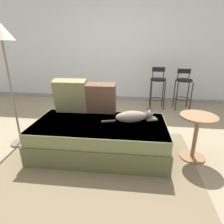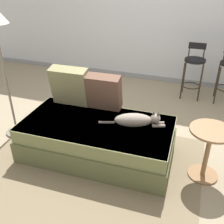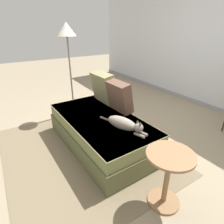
{
  "view_description": "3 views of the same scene",
  "coord_description": "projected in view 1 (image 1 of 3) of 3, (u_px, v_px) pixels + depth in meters",
  "views": [
    {
      "loc": [
        0.48,
        -2.6,
        1.42
      ],
      "look_at": [
        0.15,
        -0.3,
        0.56
      ],
      "focal_mm": 30.0,
      "sensor_mm": 36.0,
      "label": 1
    },
    {
      "loc": [
        1.01,
        -2.75,
        2.01
      ],
      "look_at": [
        0.15,
        -0.3,
        0.56
      ],
      "focal_mm": 42.0,
      "sensor_mm": 36.0,
      "label": 2
    },
    {
      "loc": [
        2.08,
        -1.52,
        1.63
      ],
      "look_at": [
        0.15,
        -0.3,
        0.56
      ],
      "focal_mm": 30.0,
      "sensor_mm": 36.0,
      "label": 3
    }
  ],
  "objects": [
    {
      "name": "throw_pillow_corner",
      "position": [
        71.0,
        96.0,
        2.74
      ],
      "size": [
        0.48,
        0.27,
        0.5
      ],
      "color": "#847F56",
      "rests_on": "couch"
    },
    {
      "name": "ground_plane",
      "position": [
        105.0,
        138.0,
        2.97
      ],
      "size": [
        16.0,
        16.0,
        0.0
      ],
      "primitive_type": "plane",
      "color": "gray",
      "rests_on": "ground"
    },
    {
      "name": "wall_back_panel",
      "position": [
        120.0,
        48.0,
        4.61
      ],
      "size": [
        8.0,
        0.1,
        2.6
      ],
      "primitive_type": "cube",
      "color": "silver",
      "rests_on": "ground"
    },
    {
      "name": "bar_stool_by_doorway",
      "position": [
        183.0,
        86.0,
        4.13
      ],
      "size": [
        0.34,
        0.34,
        0.89
      ],
      "color": "#2D2319",
      "rests_on": "ground"
    },
    {
      "name": "couch",
      "position": [
        100.0,
        137.0,
        2.52
      ],
      "size": [
        1.78,
        0.96,
        0.44
      ],
      "color": "brown",
      "rests_on": "ground"
    },
    {
      "name": "cat",
      "position": [
        134.0,
        116.0,
        2.45
      ],
      "size": [
        0.73,
        0.3,
        0.19
      ],
      "color": "gray",
      "rests_on": "couch"
    },
    {
      "name": "wall_baseboard_trim",
      "position": [
        120.0,
        98.0,
        5.0
      ],
      "size": [
        8.0,
        0.02,
        0.09
      ],
      "primitive_type": "cube",
      "color": "gray",
      "rests_on": "ground"
    },
    {
      "name": "throw_pillow_middle",
      "position": [
        101.0,
        98.0,
        2.71
      ],
      "size": [
        0.44,
        0.25,
        0.46
      ],
      "color": "brown",
      "rests_on": "couch"
    },
    {
      "name": "side_table",
      "position": [
        196.0,
        131.0,
        2.34
      ],
      "size": [
        0.44,
        0.44,
        0.59
      ],
      "color": "olive",
      "rests_on": "ground"
    },
    {
      "name": "floor_lamp",
      "position": [
        3.0,
        44.0,
        2.34
      ],
      "size": [
        0.32,
        0.32,
        1.67
      ],
      "color": "slate",
      "rests_on": "ground"
    },
    {
      "name": "bar_stool_near_window",
      "position": [
        158.0,
        85.0,
        4.2
      ],
      "size": [
        0.34,
        0.34,
        0.91
      ],
      "color": "#2D2319",
      "rests_on": "ground"
    },
    {
      "name": "area_rug",
      "position": [
        96.0,
        164.0,
        2.32
      ],
      "size": [
        2.45,
        2.01,
        0.01
      ],
      "primitive_type": "cube",
      "color": "#75664C",
      "rests_on": "ground"
    }
  ]
}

